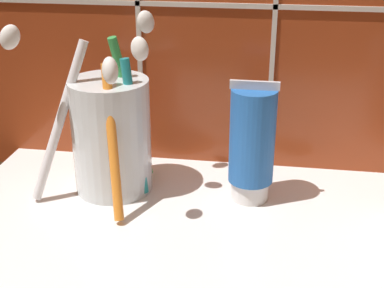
% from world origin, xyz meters
% --- Properties ---
extents(sink_counter, '(0.56, 0.36, 0.02)m').
position_xyz_m(sink_counter, '(0.00, 0.00, 0.01)').
color(sink_counter, white).
rests_on(sink_counter, ground).
extents(toothbrush_cup, '(0.13, 0.13, 0.18)m').
position_xyz_m(toothbrush_cup, '(-0.14, 0.10, 0.08)').
color(toothbrush_cup, silver).
rests_on(toothbrush_cup, sink_counter).
extents(toothpaste_tube, '(0.05, 0.04, 0.12)m').
position_xyz_m(toothpaste_tube, '(0.00, 0.10, 0.08)').
color(toothpaste_tube, white).
rests_on(toothpaste_tube, sink_counter).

